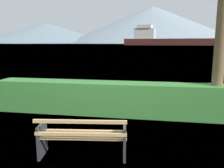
% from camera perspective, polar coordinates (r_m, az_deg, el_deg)
% --- Properties ---
extents(ground_plane, '(1400.00, 1400.00, 0.00)m').
position_cam_1_polar(ground_plane, '(4.91, -7.11, -17.27)').
color(ground_plane, '#567A38').
extents(water_surface, '(620.00, 620.00, 0.00)m').
position_cam_1_polar(water_surface, '(310.41, 9.69, 9.76)').
color(water_surface, slate).
rests_on(water_surface, ground_plane).
extents(park_bench, '(1.79, 0.79, 0.87)m').
position_cam_1_polar(park_bench, '(4.67, -7.35, -12.96)').
color(park_bench, tan).
rests_on(park_bench, ground_plane).
extents(hedge_row, '(7.35, 0.79, 1.03)m').
position_cam_1_polar(hedge_row, '(7.31, -0.79, -3.55)').
color(hedge_row, '#387A33').
rests_on(hedge_row, ground_plane).
extents(cargo_ship_large, '(89.07, 24.29, 16.00)m').
position_cam_1_polar(cargo_ship_large, '(189.85, 14.63, 10.66)').
color(cargo_ship_large, '#471E19').
rests_on(cargo_ship_large, water_surface).
extents(distant_hills, '(857.08, 422.68, 89.23)m').
position_cam_1_polar(distant_hills, '(579.87, 9.22, 13.64)').
color(distant_hills, slate).
rests_on(distant_hills, ground_plane).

